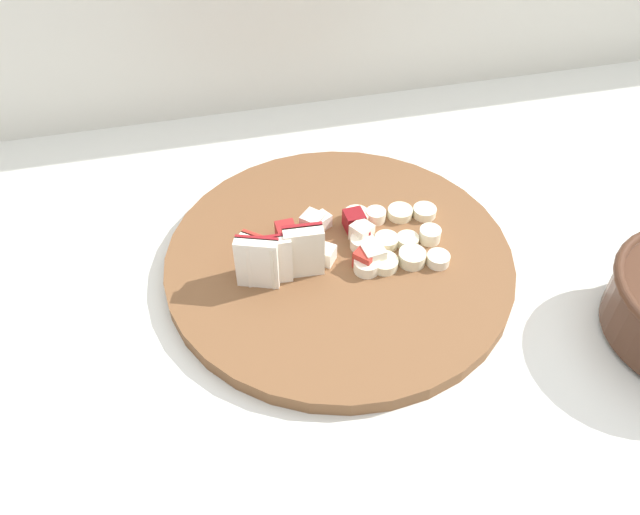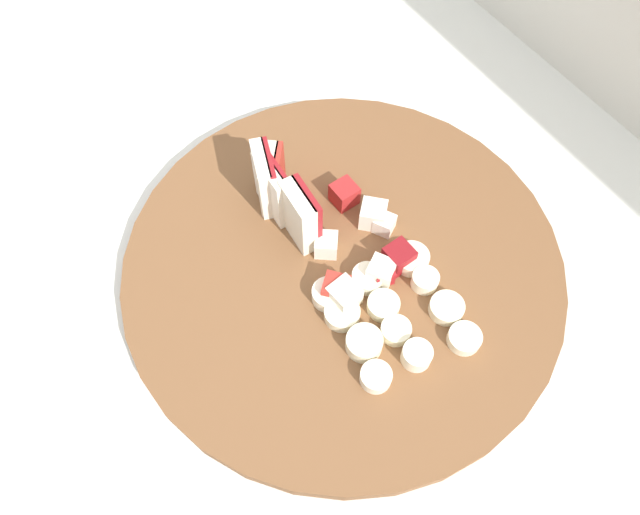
# 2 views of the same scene
# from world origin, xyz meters

# --- Properties ---
(tiled_countertop) EXTENTS (1.26, 0.72, 0.94)m
(tiled_countertop) POSITION_xyz_m (0.00, -0.00, 0.47)
(tiled_countertop) COLOR silver
(tiled_countertop) RESTS_ON ground
(tile_backsplash) EXTENTS (2.40, 0.04, 1.46)m
(tile_backsplash) POSITION_xyz_m (0.00, 0.38, 0.73)
(tile_backsplash) COLOR silver
(tile_backsplash) RESTS_ON ground
(cutting_board) EXTENTS (0.37, 0.37, 0.02)m
(cutting_board) POSITION_xyz_m (-0.04, 0.03, 0.94)
(cutting_board) COLOR brown
(cutting_board) RESTS_ON tiled_countertop
(apple_wedge_fan) EXTENTS (0.09, 0.04, 0.06)m
(apple_wedge_fan) POSITION_xyz_m (-0.11, 0.01, 0.98)
(apple_wedge_fan) COLOR #B22D23
(apple_wedge_fan) RESTS_ON cutting_board
(apple_dice_pile) EXTENTS (0.11, 0.10, 0.02)m
(apple_dice_pile) POSITION_xyz_m (-0.04, 0.04, 0.96)
(apple_dice_pile) COLOR #B22D23
(apple_dice_pile) RESTS_ON cutting_board
(banana_slice_rows) EXTENTS (0.12, 0.11, 0.02)m
(banana_slice_rows) POSITION_xyz_m (0.02, 0.03, 0.95)
(banana_slice_rows) COLOR white
(banana_slice_rows) RESTS_ON cutting_board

